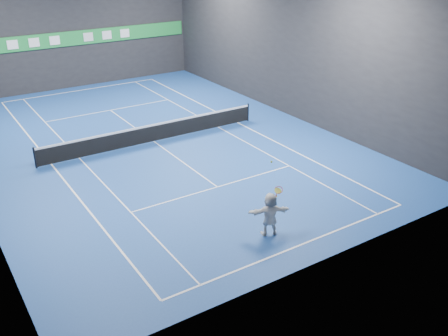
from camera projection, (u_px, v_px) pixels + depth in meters
ground at (154, 142)px, 26.91m from camera, size 26.00×26.00×0.00m
wall_back at (69, 24)px, 34.91m from camera, size 18.00×0.10×9.00m
wall_front at (333, 138)px, 15.12m from camera, size 18.00×0.10×9.00m
wall_right at (288, 40)px, 29.45m from camera, size 0.10×26.00×9.00m
baseline_near at (299, 246)px, 17.86m from camera, size 10.98×0.08×0.01m
baseline_far at (82, 90)px, 35.96m from camera, size 10.98×0.08×0.01m
sideline_doubles_left at (52, 165)px, 24.20m from camera, size 0.08×23.78×0.01m
sideline_doubles_right at (238, 123)px, 29.62m from camera, size 0.08×23.78×0.01m
sideline_singles_left at (80, 158)px, 24.88m from camera, size 0.06×23.78×0.01m
sideline_singles_right at (218, 127)px, 28.94m from camera, size 0.06×23.78×0.01m
service_line_near at (217, 187)px, 22.04m from camera, size 8.23×0.06×0.01m
service_line_far at (110, 110)px, 31.78m from camera, size 8.23×0.06×0.01m
center_service_line at (154, 142)px, 26.91m from camera, size 0.06×12.80×0.01m
player at (270, 214)px, 18.22m from camera, size 1.64×1.04×1.69m
tennis_ball at (272, 162)px, 17.27m from camera, size 0.07×0.07×0.07m
tennis_net at (154, 132)px, 26.68m from camera, size 12.50×0.10×1.07m
sponsor_banner at (72, 39)px, 35.28m from camera, size 17.64×0.11×1.00m
tennis_racket at (278, 191)px, 18.09m from camera, size 0.41×0.34×0.53m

